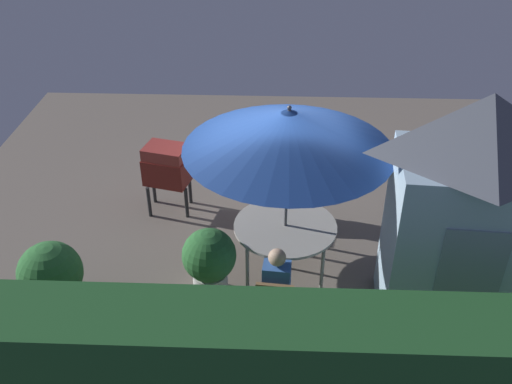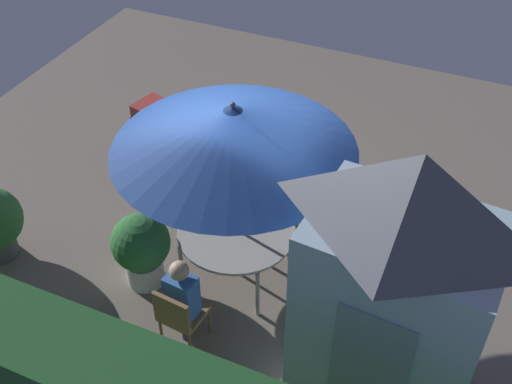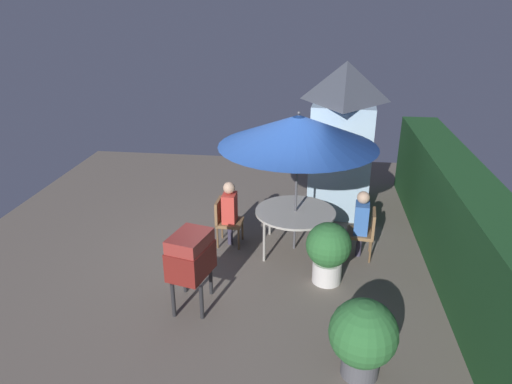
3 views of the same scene
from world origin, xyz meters
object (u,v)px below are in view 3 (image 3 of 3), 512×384
(patio_table, at_px, (295,213))
(bbq_grill, at_px, (191,256))
(chair_far_side, at_px, (365,230))
(patio_umbrella, at_px, (298,131))
(person_in_red, at_px, (230,206))
(garden_shed, at_px, (342,136))
(chair_near_shed, at_px, (225,219))
(person_in_blue, at_px, (362,217))
(potted_plant_by_shed, at_px, (363,336))
(potted_plant_by_grill, at_px, (328,250))

(patio_table, bearing_deg, bbq_grill, -37.01)
(chair_far_side, bearing_deg, patio_umbrella, -95.56)
(person_in_red, bearing_deg, garden_shed, 134.73)
(chair_near_shed, xyz_separation_m, person_in_blue, (0.15, 2.47, 0.26))
(chair_near_shed, bearing_deg, potted_plant_by_shed, 36.29)
(chair_near_shed, distance_m, chair_far_side, 2.56)
(patio_umbrella, bearing_deg, potted_plant_by_shed, 17.50)
(potted_plant_by_shed, relative_size, potted_plant_by_grill, 1.00)
(patio_table, xyz_separation_m, patio_umbrella, (-0.00, 0.00, 1.55))
(chair_near_shed, xyz_separation_m, person_in_red, (0.00, 0.09, 0.26))
(bbq_grill, relative_size, person_in_blue, 0.95)
(patio_table, xyz_separation_m, person_in_blue, (0.11, 1.17, 0.06))
(bbq_grill, xyz_separation_m, chair_far_side, (-1.79, 2.70, -0.33))
(bbq_grill, relative_size, potted_plant_by_shed, 1.15)
(chair_near_shed, relative_size, person_in_blue, 0.71)
(garden_shed, relative_size, bbq_grill, 2.64)
(potted_plant_by_shed, xyz_separation_m, potted_plant_by_grill, (-2.03, -0.38, 0.01))
(bbq_grill, distance_m, potted_plant_by_grill, 2.23)
(person_in_red, bearing_deg, patio_table, 88.42)
(chair_far_side, xyz_separation_m, potted_plant_by_grill, (0.89, -0.67, 0.07))
(patio_umbrella, relative_size, potted_plant_by_grill, 2.62)
(garden_shed, xyz_separation_m, potted_plant_by_shed, (5.15, 0.09, -1.04))
(bbq_grill, distance_m, chair_far_side, 3.25)
(bbq_grill, bearing_deg, person_in_blue, 124.58)
(chair_near_shed, bearing_deg, potted_plant_by_grill, 60.82)
(chair_near_shed, height_order, potted_plant_by_shed, potted_plant_by_shed)
(patio_table, xyz_separation_m, person_in_red, (-0.03, -1.22, 0.06))
(person_in_blue, bearing_deg, bbq_grill, -55.42)
(potted_plant_by_shed, distance_m, potted_plant_by_grill, 2.06)
(garden_shed, distance_m, potted_plant_by_shed, 5.25)
(patio_umbrella, height_order, potted_plant_by_shed, patio_umbrella)
(person_in_blue, bearing_deg, patio_umbrella, -95.56)
(patio_table, height_order, chair_near_shed, chair_near_shed)
(chair_near_shed, xyz_separation_m, potted_plant_by_grill, (1.05, 1.88, 0.07))
(potted_plant_by_grill, xyz_separation_m, person_in_blue, (-0.90, 0.58, 0.19))
(chair_near_shed, relative_size, chair_far_side, 1.00)
(bbq_grill, bearing_deg, potted_plant_by_grill, 113.88)
(garden_shed, height_order, person_in_red, garden_shed)
(garden_shed, height_order, patio_umbrella, garden_shed)
(garden_shed, height_order, person_in_blue, garden_shed)
(garden_shed, xyz_separation_m, person_in_red, (2.07, -2.09, -0.83))
(person_in_blue, bearing_deg, garden_shed, -172.44)
(chair_near_shed, distance_m, potted_plant_by_shed, 3.82)
(garden_shed, distance_m, patio_umbrella, 2.37)
(bbq_grill, height_order, person_in_blue, person_in_blue)
(potted_plant_by_shed, distance_m, person_in_red, 3.77)
(chair_near_shed, relative_size, potted_plant_by_shed, 0.86)
(patio_table, xyz_separation_m, potted_plant_by_grill, (1.02, 0.58, -0.13))
(garden_shed, relative_size, person_in_blue, 2.52)
(potted_plant_by_shed, height_order, potted_plant_by_grill, same)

